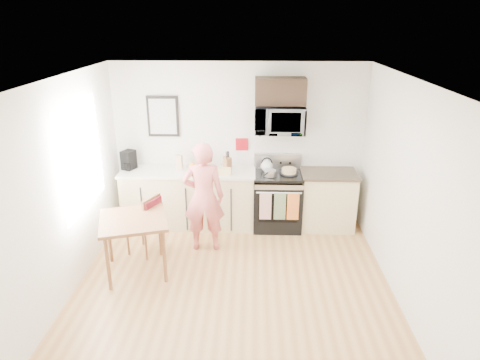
{
  "coord_description": "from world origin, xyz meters",
  "views": [
    {
      "loc": [
        0.24,
        -4.35,
        3.22
      ],
      "look_at": [
        0.06,
        1.0,
        1.18
      ],
      "focal_mm": 32.0,
      "sensor_mm": 36.0,
      "label": 1
    }
  ],
  "objects_px": {
    "range": "(277,202)",
    "dining_table": "(134,225)",
    "microwave": "(280,119)",
    "cake": "(289,171)",
    "chair": "(149,218)",
    "person": "(204,197)"
  },
  "relations": [
    {
      "from": "dining_table",
      "to": "cake",
      "type": "bearing_deg",
      "value": 33.16
    },
    {
      "from": "range",
      "to": "microwave",
      "type": "height_order",
      "value": "microwave"
    },
    {
      "from": "dining_table",
      "to": "range",
      "type": "bearing_deg",
      "value": 35.76
    },
    {
      "from": "range",
      "to": "chair",
      "type": "relative_size",
      "value": 1.28
    },
    {
      "from": "dining_table",
      "to": "cake",
      "type": "height_order",
      "value": "cake"
    },
    {
      "from": "range",
      "to": "cake",
      "type": "distance_m",
      "value": 0.56
    },
    {
      "from": "person",
      "to": "cake",
      "type": "relative_size",
      "value": 5.89
    },
    {
      "from": "microwave",
      "to": "chair",
      "type": "distance_m",
      "value": 2.43
    },
    {
      "from": "microwave",
      "to": "dining_table",
      "type": "xyz_separation_m",
      "value": [
        -1.94,
        -1.5,
        -1.06
      ]
    },
    {
      "from": "dining_table",
      "to": "chair",
      "type": "xyz_separation_m",
      "value": [
        0.1,
        0.44,
        -0.11
      ]
    },
    {
      "from": "chair",
      "to": "cake",
      "type": "bearing_deg",
      "value": 49.39
    },
    {
      "from": "range",
      "to": "person",
      "type": "xyz_separation_m",
      "value": [
        -1.1,
        -0.74,
        0.38
      ]
    },
    {
      "from": "range",
      "to": "microwave",
      "type": "distance_m",
      "value": 1.33
    },
    {
      "from": "microwave",
      "to": "cake",
      "type": "height_order",
      "value": "microwave"
    },
    {
      "from": "person",
      "to": "chair",
      "type": "bearing_deg",
      "value": 12.65
    },
    {
      "from": "person",
      "to": "chair",
      "type": "height_order",
      "value": "person"
    },
    {
      "from": "chair",
      "to": "cake",
      "type": "distance_m",
      "value": 2.25
    },
    {
      "from": "microwave",
      "to": "chair",
      "type": "bearing_deg",
      "value": -150.17
    },
    {
      "from": "person",
      "to": "cake",
      "type": "distance_m",
      "value": 1.46
    },
    {
      "from": "chair",
      "to": "cake",
      "type": "relative_size",
      "value": 3.27
    },
    {
      "from": "range",
      "to": "dining_table",
      "type": "relative_size",
      "value": 1.28
    },
    {
      "from": "range",
      "to": "cake",
      "type": "height_order",
      "value": "range"
    }
  ]
}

